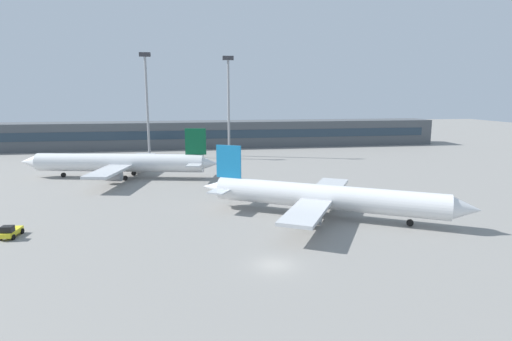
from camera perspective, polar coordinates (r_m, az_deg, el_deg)
ground_plane at (r=83.83m, az=-3.03°, el=-2.11°), size 400.00×400.00×0.00m
terminal_building at (r=145.80m, az=-5.76°, el=5.05°), size 158.53×12.13×9.00m
airplane_near at (r=62.59m, az=9.84°, el=-3.68°), size 37.54×27.31×10.28m
airplane_mid at (r=95.79m, az=-18.55°, el=1.01°), size 44.43×31.42×11.08m
baggage_tug_yellow at (r=62.61m, az=-30.93°, el=-7.28°), size 2.04×3.70×1.75m
floodlight_tower_west at (r=123.14m, az=-3.83°, el=9.76°), size 3.20×0.80×29.25m
floodlight_tower_east at (r=125.64m, az=-14.91°, el=9.66°), size 3.20×0.80×30.12m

